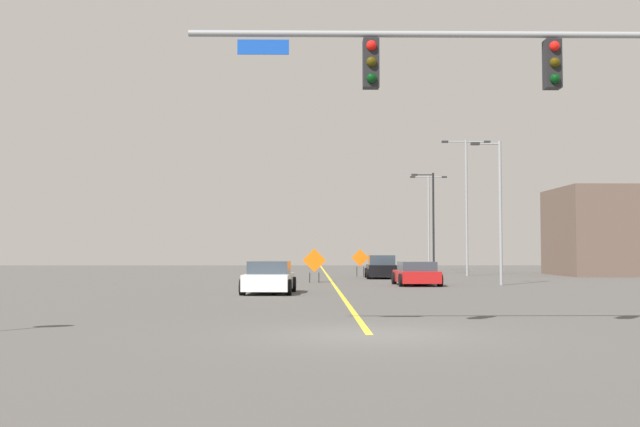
{
  "coord_description": "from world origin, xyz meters",
  "views": [
    {
      "loc": [
        -1.26,
        -15.96,
        1.76
      ],
      "look_at": [
        -0.74,
        22.46,
        3.66
      ],
      "focal_mm": 42.51,
      "sensor_mm": 36.0,
      "label": 1
    }
  ],
  "objects": [
    {
      "name": "ground",
      "position": [
        0.0,
        0.0,
        0.0
      ],
      "size": [
        152.49,
        152.49,
        0.0
      ],
      "primitive_type": "plane",
      "color": "#4C4947"
    },
    {
      "name": "road_centre_stripe",
      "position": [
        0.0,
        42.36,
        0.0
      ],
      "size": [
        0.16,
        84.72,
        0.01
      ],
      "color": "yellow",
      "rests_on": "ground"
    },
    {
      "name": "traffic_signal_assembly",
      "position": [
        3.95,
        -0.01,
        5.16
      ],
      "size": [
        11.77,
        0.44,
        6.98
      ],
      "color": "gray",
      "rests_on": "ground"
    },
    {
      "name": "street_lamp_near_left",
      "position": [
        8.46,
        22.82,
        4.11
      ],
      "size": [
        1.57,
        0.24,
        7.45
      ],
      "color": "gray",
      "rests_on": "ground"
    },
    {
      "name": "street_lamp_far_left",
      "position": [
        8.13,
        42.04,
        4.29
      ],
      "size": [
        1.75,
        0.24,
        7.77
      ],
      "color": "black",
      "rests_on": "ground"
    },
    {
      "name": "street_lamp_mid_left",
      "position": [
        9.82,
        37.22,
        5.59
      ],
      "size": [
        3.44,
        0.24,
        9.64
      ],
      "color": "gray",
      "rests_on": "ground"
    },
    {
      "name": "street_lamp_mid_right",
      "position": [
        9.28,
        50.79,
        4.97
      ],
      "size": [
        3.25,
        0.24,
        8.46
      ],
      "color": "gray",
      "rests_on": "ground"
    },
    {
      "name": "construction_sign_left_shoulder",
      "position": [
        -1.0,
        26.16,
        1.17
      ],
      "size": [
        1.31,
        0.07,
        1.9
      ],
      "color": "orange",
      "rests_on": "ground"
    },
    {
      "name": "construction_sign_median_near",
      "position": [
        2.19,
        35.74,
        1.19
      ],
      "size": [
        1.18,
        0.13,
        1.89
      ],
      "color": "orange",
      "rests_on": "ground"
    },
    {
      "name": "car_white_approaching",
      "position": [
        -2.95,
        15.58,
        0.63
      ],
      "size": [
        2.21,
        4.02,
        1.33
      ],
      "color": "white",
      "rests_on": "ground"
    },
    {
      "name": "car_red_mid",
      "position": [
        4.19,
        22.71,
        0.59
      ],
      "size": [
        2.19,
        3.97,
        1.22
      ],
      "color": "red",
      "rests_on": "ground"
    },
    {
      "name": "car_black_near",
      "position": [
        3.33,
        32.63,
        0.7
      ],
      "size": [
        2.11,
        4.19,
        1.49
      ],
      "color": "black",
      "rests_on": "ground"
    },
    {
      "name": "roadside_building_east",
      "position": [
        19.64,
        38.34,
        3.15
      ],
      "size": [
        6.12,
        7.78,
        6.3
      ],
      "color": "brown",
      "rests_on": "ground"
    }
  ]
}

